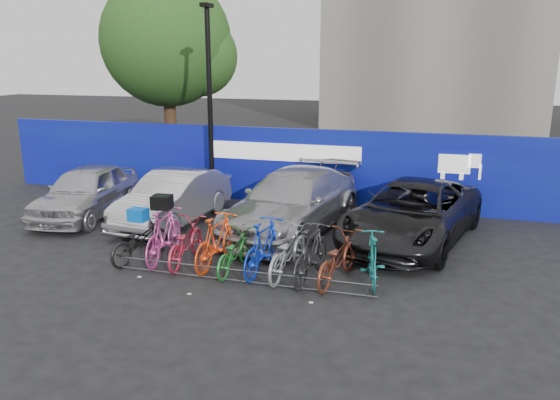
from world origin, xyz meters
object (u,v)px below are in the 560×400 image
at_px(bike_2, 185,242).
at_px(car_2, 293,202).
at_px(bike_5, 264,246).
at_px(bike_9, 372,258).
at_px(bike_4, 234,252).
at_px(bike_1, 164,235).
at_px(bike_rack, 241,276).
at_px(car_1, 174,198).
at_px(bike_7, 311,253).
at_px(bike_8, 337,258).
at_px(car_3, 412,213).
at_px(tree, 172,44).
at_px(bike_0, 140,241).
at_px(bike_6, 287,252).
at_px(car_0, 86,191).
at_px(bike_3, 218,241).
at_px(lamppost, 210,100).

bearing_deg(bike_2, car_2, -122.65).
distance_m(bike_5, bike_9, 2.31).
bearing_deg(bike_2, bike_9, 177.13).
bearing_deg(bike_4, bike_1, -3.58).
height_order(bike_rack, car_1, car_1).
height_order(bike_rack, bike_9, bike_9).
xyz_separation_m(bike_7, bike_8, (0.54, 0.04, -0.07)).
distance_m(car_3, bike_2, 5.68).
bearing_deg(bike_2, bike_8, 174.70).
bearing_deg(tree, bike_4, -57.58).
bearing_deg(bike_4, bike_0, 2.15).
bearing_deg(bike_rack, bike_4, 122.96).
xyz_separation_m(bike_0, bike_1, (0.52, 0.17, 0.14)).
bearing_deg(car_1, bike_6, -30.38).
bearing_deg(bike_4, bike_8, -175.29).
bearing_deg(bike_0, car_2, -117.78).
bearing_deg(bike_rack, bike_5, 68.92).
distance_m(car_0, bike_3, 5.90).
bearing_deg(bike_6, bike_rack, 47.40).
distance_m(car_3, bike_5, 4.22).
bearing_deg(bike_6, bike_1, 4.66).
xyz_separation_m(bike_1, bike_6, (2.96, -0.09, -0.09)).
distance_m(car_0, bike_9, 9.07).
height_order(bike_3, bike_6, bike_3).
relative_size(car_0, bike_3, 2.22).
distance_m(lamppost, bike_0, 6.09).
height_order(bike_rack, car_0, car_0).
bearing_deg(bike_rack, bike_9, 17.13).
relative_size(car_0, bike_7, 2.23).
xyz_separation_m(bike_5, bike_7, (1.06, -0.11, -0.01)).
xyz_separation_m(bike_rack, car_0, (-6.09, 3.45, 0.58)).
xyz_separation_m(bike_1, bike_7, (3.50, -0.19, -0.02)).
bearing_deg(bike_2, tree, -66.26).
height_order(lamppost, bike_7, lamppost).
relative_size(car_2, bike_1, 2.71).
relative_size(bike_rack, bike_6, 2.81).
xyz_separation_m(tree, car_2, (6.85, -6.87, -4.27)).
relative_size(car_0, bike_2, 2.30).
bearing_deg(bike_5, bike_3, 3.07).
bearing_deg(tree, lamppost, -52.49).
distance_m(lamppost, car_2, 4.66).
bearing_deg(car_0, lamppost, 34.25).
relative_size(car_2, car_3, 1.02).
relative_size(lamppost, bike_4, 3.54).
height_order(bike_2, bike_4, bike_2).
distance_m(car_1, bike_8, 5.94).
distance_m(bike_rack, bike_8, 2.01).
bearing_deg(bike_4, bike_2, -4.12).
height_order(car_0, bike_7, car_0).
bearing_deg(bike_9, bike_8, 1.96).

